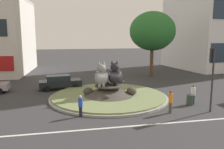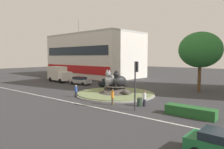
{
  "view_description": "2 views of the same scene",
  "coord_description": "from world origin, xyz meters",
  "px_view_note": "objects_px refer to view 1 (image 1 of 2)",
  "views": [
    {
      "loc": [
        -4.09,
        -21.2,
        5.9
      ],
      "look_at": [
        0.58,
        1.27,
        2.03
      ],
      "focal_mm": 37.62,
      "sensor_mm": 36.0,
      "label": 1
    },
    {
      "loc": [
        18.35,
        -23.19,
        5.41
      ],
      "look_at": [
        -0.62,
        0.02,
        2.85
      ],
      "focal_mm": 33.84,
      "sensor_mm": 36.0,
      "label": 2
    }
  ],
  "objects_px": {
    "pedestrian_white_shirt": "(193,94)",
    "hatchback_near_shophouse": "(60,82)",
    "cat_statue_black": "(115,76)",
    "litter_bin": "(190,100)",
    "pedestrian_orange_shirt": "(171,101)",
    "pedestrian_blue_shirt": "(81,105)",
    "cat_statue_grey": "(102,77)",
    "broadleaf_tree_behind_island": "(152,31)",
    "traffic_light_mast": "(212,68)"
  },
  "relations": [
    {
      "from": "pedestrian_white_shirt",
      "to": "hatchback_near_shophouse",
      "type": "bearing_deg",
      "value": -98.42
    },
    {
      "from": "cat_statue_black",
      "to": "litter_bin",
      "type": "relative_size",
      "value": 2.65
    },
    {
      "from": "pedestrian_orange_shirt",
      "to": "pedestrian_blue_shirt",
      "type": "xyz_separation_m",
      "value": [
        -6.76,
        0.59,
        -0.12
      ]
    },
    {
      "from": "pedestrian_orange_shirt",
      "to": "cat_statue_grey",
      "type": "bearing_deg",
      "value": -64.82
    },
    {
      "from": "litter_bin",
      "to": "cat_statue_grey",
      "type": "bearing_deg",
      "value": 153.47
    },
    {
      "from": "broadleaf_tree_behind_island",
      "to": "cat_statue_black",
      "type": "bearing_deg",
      "value": -126.33
    },
    {
      "from": "hatchback_near_shophouse",
      "to": "cat_statue_grey",
      "type": "bearing_deg",
      "value": -59.76
    },
    {
      "from": "broadleaf_tree_behind_island",
      "to": "pedestrian_blue_shirt",
      "type": "xyz_separation_m",
      "value": [
        -11.29,
        -15.1,
        -5.57
      ]
    },
    {
      "from": "traffic_light_mast",
      "to": "pedestrian_orange_shirt",
      "type": "distance_m",
      "value": 4.03
    },
    {
      "from": "cat_statue_grey",
      "to": "pedestrian_white_shirt",
      "type": "height_order",
      "value": "cat_statue_grey"
    },
    {
      "from": "cat_statue_grey",
      "to": "pedestrian_white_shirt",
      "type": "bearing_deg",
      "value": 76.26
    },
    {
      "from": "cat_statue_black",
      "to": "pedestrian_orange_shirt",
      "type": "distance_m",
      "value": 6.24
    },
    {
      "from": "traffic_light_mast",
      "to": "pedestrian_white_shirt",
      "type": "height_order",
      "value": "traffic_light_mast"
    },
    {
      "from": "pedestrian_orange_shirt",
      "to": "traffic_light_mast",
      "type": "bearing_deg",
      "value": 159.36
    },
    {
      "from": "pedestrian_blue_shirt",
      "to": "litter_bin",
      "type": "height_order",
      "value": "pedestrian_blue_shirt"
    },
    {
      "from": "pedestrian_orange_shirt",
      "to": "hatchback_near_shophouse",
      "type": "xyz_separation_m",
      "value": [
        -8.36,
        9.97,
        -0.16
      ]
    },
    {
      "from": "cat_statue_black",
      "to": "pedestrian_white_shirt",
      "type": "distance_m",
      "value": 7.11
    },
    {
      "from": "cat_statue_grey",
      "to": "traffic_light_mast",
      "type": "relative_size",
      "value": 0.48
    },
    {
      "from": "pedestrian_white_shirt",
      "to": "hatchback_near_shophouse",
      "type": "distance_m",
      "value": 13.95
    },
    {
      "from": "pedestrian_white_shirt",
      "to": "pedestrian_blue_shirt",
      "type": "xyz_separation_m",
      "value": [
        -9.73,
        -1.24,
        -0.03
      ]
    },
    {
      "from": "traffic_light_mast",
      "to": "pedestrian_blue_shirt",
      "type": "xyz_separation_m",
      "value": [
        -9.95,
        0.83,
        -2.58
      ]
    },
    {
      "from": "pedestrian_blue_shirt",
      "to": "cat_statue_grey",
      "type": "bearing_deg",
      "value": -63.95
    },
    {
      "from": "cat_statue_black",
      "to": "litter_bin",
      "type": "bearing_deg",
      "value": 77.9
    },
    {
      "from": "litter_bin",
      "to": "pedestrian_orange_shirt",
      "type": "bearing_deg",
      "value": -148.28
    },
    {
      "from": "traffic_light_mast",
      "to": "hatchback_near_shophouse",
      "type": "bearing_deg",
      "value": 48.88
    },
    {
      "from": "pedestrian_blue_shirt",
      "to": "traffic_light_mast",
      "type": "bearing_deg",
      "value": -131.63
    },
    {
      "from": "cat_statue_grey",
      "to": "pedestrian_blue_shirt",
      "type": "height_order",
      "value": "cat_statue_grey"
    },
    {
      "from": "pedestrian_orange_shirt",
      "to": "cat_statue_black",
      "type": "bearing_deg",
      "value": -75.67
    },
    {
      "from": "broadleaf_tree_behind_island",
      "to": "hatchback_near_shophouse",
      "type": "relative_size",
      "value": 1.96
    },
    {
      "from": "hatchback_near_shophouse",
      "to": "litter_bin",
      "type": "relative_size",
      "value": 5.21
    },
    {
      "from": "cat_statue_black",
      "to": "traffic_light_mast",
      "type": "bearing_deg",
      "value": 69.94
    },
    {
      "from": "broadleaf_tree_behind_island",
      "to": "cat_statue_grey",
      "type": "bearing_deg",
      "value": -130.28
    },
    {
      "from": "traffic_light_mast",
      "to": "hatchback_near_shophouse",
      "type": "distance_m",
      "value": 15.63
    },
    {
      "from": "cat_statue_black",
      "to": "pedestrian_blue_shirt",
      "type": "height_order",
      "value": "cat_statue_black"
    },
    {
      "from": "cat_statue_black",
      "to": "hatchback_near_shophouse",
      "type": "relative_size",
      "value": 0.51
    },
    {
      "from": "pedestrian_blue_shirt",
      "to": "cat_statue_black",
      "type": "bearing_deg",
      "value": -74.65
    },
    {
      "from": "pedestrian_white_shirt",
      "to": "cat_statue_black",
      "type": "bearing_deg",
      "value": -92.25
    },
    {
      "from": "cat_statue_grey",
      "to": "cat_statue_black",
      "type": "bearing_deg",
      "value": 108.84
    },
    {
      "from": "traffic_light_mast",
      "to": "pedestrian_blue_shirt",
      "type": "distance_m",
      "value": 10.31
    },
    {
      "from": "broadleaf_tree_behind_island",
      "to": "pedestrian_orange_shirt",
      "type": "distance_m",
      "value": 17.21
    },
    {
      "from": "pedestrian_white_shirt",
      "to": "litter_bin",
      "type": "height_order",
      "value": "pedestrian_white_shirt"
    },
    {
      "from": "traffic_light_mast",
      "to": "pedestrian_blue_shirt",
      "type": "bearing_deg",
      "value": 85.59
    },
    {
      "from": "traffic_light_mast",
      "to": "pedestrian_blue_shirt",
      "type": "relative_size",
      "value": 3.04
    },
    {
      "from": "pedestrian_blue_shirt",
      "to": "hatchback_near_shophouse",
      "type": "xyz_separation_m",
      "value": [
        -1.6,
        9.38,
        -0.04
      ]
    },
    {
      "from": "cat_statue_grey",
      "to": "litter_bin",
      "type": "distance_m",
      "value": 8.01
    },
    {
      "from": "pedestrian_white_shirt",
      "to": "litter_bin",
      "type": "xyz_separation_m",
      "value": [
        -0.43,
        -0.26,
        -0.43
      ]
    },
    {
      "from": "pedestrian_blue_shirt",
      "to": "hatchback_near_shophouse",
      "type": "height_order",
      "value": "pedestrian_blue_shirt"
    },
    {
      "from": "pedestrian_orange_shirt",
      "to": "hatchback_near_shophouse",
      "type": "relative_size",
      "value": 0.38
    },
    {
      "from": "cat_statue_grey",
      "to": "pedestrian_blue_shirt",
      "type": "distance_m",
      "value": 5.19
    },
    {
      "from": "pedestrian_orange_shirt",
      "to": "pedestrian_blue_shirt",
      "type": "bearing_deg",
      "value": -21.24
    }
  ]
}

